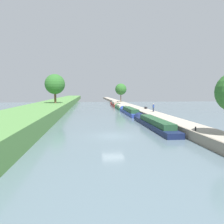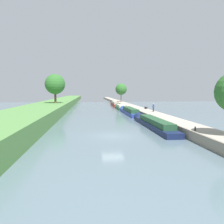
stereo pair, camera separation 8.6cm
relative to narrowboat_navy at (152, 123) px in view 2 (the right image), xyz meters
name	(u,v)px [view 2 (the right image)]	position (x,y,z in m)	size (l,w,h in m)	color
ground_plane	(113,136)	(-6.45, -5.95, -0.57)	(160.00, 160.00, 0.00)	slate
right_towpath	(193,130)	(3.24, -5.95, -0.07)	(3.23, 260.00, 1.00)	#A89E8E
stone_quay	(179,130)	(1.50, -5.95, -0.04)	(0.25, 260.00, 1.05)	gray
narrowboat_navy	(152,123)	(0.00, 0.00, 0.00)	(1.97, 17.17, 1.98)	#141E42
narrowboat_blue	(129,111)	(0.02, 18.23, 0.04)	(2.00, 16.46, 2.09)	#283D93
narrowboat_green	(120,107)	(0.05, 32.45, -0.05)	(2.12, 10.55, 2.02)	#1E6033
narrowboat_red	(115,104)	(0.01, 45.22, 0.07)	(1.85, 12.87, 2.02)	maroon
tree_rightbank_midnear	(121,89)	(3.61, 54.31, 5.40)	(4.48, 4.48, 7.22)	brown
tree_leftbank_downstream	(55,84)	(-17.64, 26.30, 6.37)	(5.09, 5.09, 7.37)	brown
person_walking	(153,107)	(3.99, 12.47, 1.31)	(0.34, 0.34, 1.66)	#282D42
mooring_bollard_near	(195,129)	(1.93, -9.00, 0.66)	(0.16, 0.16, 0.45)	black
mooring_bollard_far	(118,102)	(1.93, 51.47, 0.66)	(0.16, 0.16, 0.45)	black
park_bench	(146,107)	(4.40, 19.75, 0.78)	(0.44, 1.50, 0.47)	#333338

